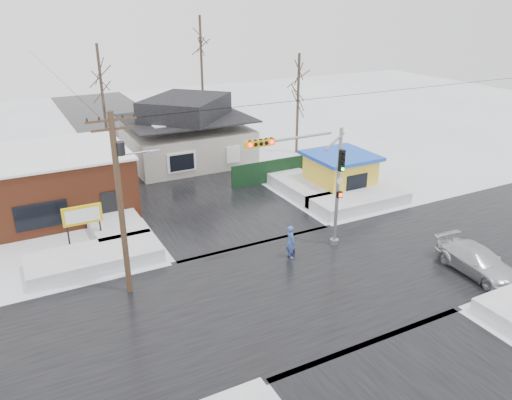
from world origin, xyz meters
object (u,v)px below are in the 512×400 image
pedestrian (291,242)px  car (478,261)px  traffic_signal (316,176)px  marquee_sign (82,216)px  kiosk (340,172)px  utility_pole (121,195)px

pedestrian → car: size_ratio=0.39×
traffic_signal → marquee_sign: 13.42m
marquee_sign → car: bearing=-35.9°
kiosk → marquee_sign: bearing=-178.4°
utility_pole → pedestrian: 9.74m
traffic_signal → marquee_sign: size_ratio=2.75×
utility_pole → pedestrian: bearing=-4.5°
kiosk → pedestrian: kiosk is taller
utility_pole → kiosk: 18.95m
pedestrian → car: (7.77, -6.04, -0.25)m
traffic_signal → kiosk: 10.43m
utility_pole → car: size_ratio=1.86×
marquee_sign → kiosk: kiosk is taller
marquee_sign → car: marquee_sign is taller
pedestrian → kiosk: bearing=-49.6°
utility_pole → pedestrian: utility_pole is taller
kiosk → pedestrian: (-8.65, -7.19, -0.51)m
utility_pole → kiosk: bearing=20.4°
kiosk → car: kiosk is taller
car → utility_pole: bearing=161.1°
traffic_signal → utility_pole: bearing=177.1°
traffic_signal → kiosk: size_ratio=1.52×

